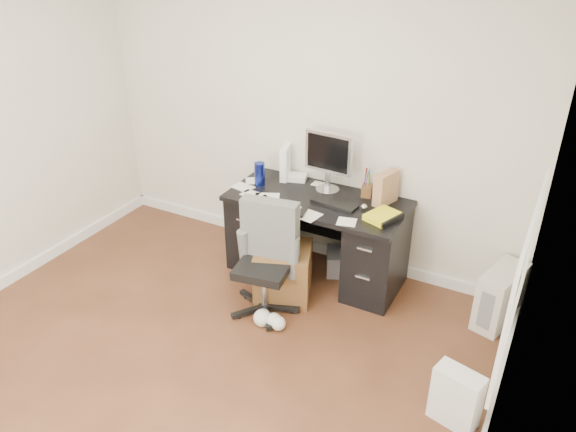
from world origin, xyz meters
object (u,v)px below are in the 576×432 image
object	(u,v)px
pc_tower	(500,297)
office_chair	(264,262)
desk	(317,235)
keyboard	(334,204)
wicker_basket	(283,272)
lcd_monitor	(328,162)

from	to	relation	value
pc_tower	office_chair	bearing A→B (deg)	-140.31
office_chair	pc_tower	xyz separation A→B (m)	(1.68, 0.73, -0.22)
desk	office_chair	bearing A→B (deg)	-101.66
keyboard	office_chair	world-z (taller)	office_chair
keyboard	wicker_basket	distance (m)	0.71
keyboard	lcd_monitor	bearing A→B (deg)	133.00
desk	lcd_monitor	world-z (taller)	lcd_monitor
desk	keyboard	size ratio (longest dim) A/B	3.90
keyboard	desk	bearing A→B (deg)	172.71
desk	keyboard	bearing A→B (deg)	-13.53
lcd_monitor	wicker_basket	size ratio (longest dim) A/B	1.20
lcd_monitor	keyboard	bearing A→B (deg)	-49.30
desk	keyboard	xyz separation A→B (m)	(0.17, -0.04, 0.36)
lcd_monitor	keyboard	xyz separation A→B (m)	(0.16, -0.21, -0.26)
office_chair	pc_tower	world-z (taller)	office_chair
keyboard	pc_tower	xyz separation A→B (m)	(1.37, 0.10, -0.52)
keyboard	office_chair	xyz separation A→B (m)	(-0.31, -0.63, -0.30)
keyboard	wicker_basket	bearing A→B (deg)	-120.85
office_chair	pc_tower	size ratio (longest dim) A/B	1.95
office_chair	desk	bearing A→B (deg)	69.56
lcd_monitor	wicker_basket	world-z (taller)	lcd_monitor
desk	wicker_basket	xyz separation A→B (m)	(-0.11, -0.41, -0.18)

